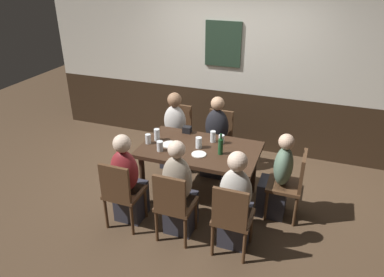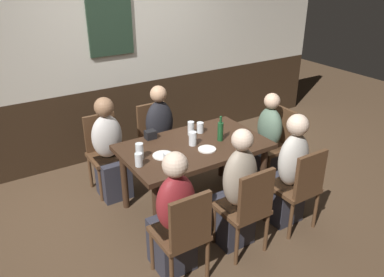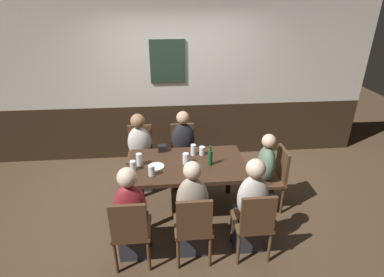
{
  "view_description": "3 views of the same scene",
  "coord_description": "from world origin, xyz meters",
  "px_view_note": "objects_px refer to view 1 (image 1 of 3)",
  "views": [
    {
      "loc": [
        1.29,
        -3.81,
        2.87
      ],
      "look_at": [
        -0.08,
        -0.06,
        0.88
      ],
      "focal_mm": 34.07,
      "sensor_mm": 36.0,
      "label": 1
    },
    {
      "loc": [
        -1.92,
        -3.0,
        2.48
      ],
      "look_at": [
        -0.07,
        -0.08,
        0.86
      ],
      "focal_mm": 36.51,
      "sensor_mm": 36.0,
      "label": 2
    },
    {
      "loc": [
        -0.24,
        -3.35,
        2.69
      ],
      "look_at": [
        0.07,
        0.08,
        1.05
      ],
      "focal_mm": 28.67,
      "sensor_mm": 36.0,
      "label": 3
    }
  ],
  "objects_px": {
    "person_head_east": "(277,182)",
    "highball_clear": "(160,147)",
    "chair_left_far": "(178,131)",
    "pint_glass_stout": "(199,143)",
    "person_right_near": "(236,207)",
    "plate_white_large": "(170,144)",
    "beer_bottle_green": "(221,146)",
    "dining_table": "(200,154)",
    "tumbler_water": "(213,137)",
    "tumbler_short": "(157,135)",
    "person_mid_far": "(215,142)",
    "person_left_far": "(174,135)",
    "chair_head_east": "(292,182)",
    "person_mid_near": "(179,194)",
    "pint_glass_amber": "(148,139)",
    "chair_mid_near": "(173,203)",
    "person_left_near": "(128,184)",
    "chair_right_near": "(232,216)",
    "plate_white_small": "(199,154)",
    "condiment_caddy": "(187,130)",
    "beer_glass_tall": "(221,140)",
    "chair_mid_far": "(219,137)",
    "chair_left_near": "(121,191)"
  },
  "relations": [
    {
      "from": "person_left_far",
      "to": "person_mid_far",
      "type": "bearing_deg",
      "value": 0.02
    },
    {
      "from": "chair_head_east",
      "to": "chair_mid_far",
      "type": "xyz_separation_m",
      "value": [
        -1.15,
        0.86,
        0.0
      ]
    },
    {
      "from": "person_mid_far",
      "to": "plate_white_small",
      "type": "xyz_separation_m",
      "value": [
        0.05,
        -0.87,
        0.26
      ]
    },
    {
      "from": "person_mid_far",
      "to": "person_left_far",
      "type": "xyz_separation_m",
      "value": [
        -0.65,
        -0.0,
        -0.0
      ]
    },
    {
      "from": "tumbler_water",
      "to": "chair_mid_near",
      "type": "bearing_deg",
      "value": -95.37
    },
    {
      "from": "chair_mid_far",
      "to": "beer_glass_tall",
      "type": "bearing_deg",
      "value": -71.49
    },
    {
      "from": "chair_head_east",
      "to": "person_right_near",
      "type": "relative_size",
      "value": 0.74
    },
    {
      "from": "dining_table",
      "to": "pint_glass_amber",
      "type": "height_order",
      "value": "pint_glass_amber"
    },
    {
      "from": "chair_left_near",
      "to": "highball_clear",
      "type": "height_order",
      "value": "chair_left_near"
    },
    {
      "from": "dining_table",
      "to": "tumbler_short",
      "type": "xyz_separation_m",
      "value": [
        -0.59,
        0.02,
        0.16
      ]
    },
    {
      "from": "chair_head_east",
      "to": "chair_right_near",
      "type": "xyz_separation_m",
      "value": [
        -0.5,
        -0.86,
        0.0
      ]
    },
    {
      "from": "person_left_far",
      "to": "plate_white_small",
      "type": "height_order",
      "value": "person_left_far"
    },
    {
      "from": "chair_mid_far",
      "to": "beer_bottle_green",
      "type": "xyz_separation_m",
      "value": [
        0.28,
        -0.92,
        0.35
      ]
    },
    {
      "from": "dining_table",
      "to": "person_right_near",
      "type": "distance_m",
      "value": 0.97
    },
    {
      "from": "chair_left_far",
      "to": "person_head_east",
      "type": "relative_size",
      "value": 0.8
    },
    {
      "from": "chair_head_east",
      "to": "person_mid_near",
      "type": "height_order",
      "value": "person_mid_near"
    },
    {
      "from": "person_head_east",
      "to": "highball_clear",
      "type": "height_order",
      "value": "person_head_east"
    },
    {
      "from": "pint_glass_amber",
      "to": "chair_right_near",
      "type": "bearing_deg",
      "value": -30.13
    },
    {
      "from": "chair_mid_far",
      "to": "dining_table",
      "type": "bearing_deg",
      "value": -90.0
    },
    {
      "from": "tumbler_water",
      "to": "plate_white_large",
      "type": "relative_size",
      "value": 0.75
    },
    {
      "from": "highball_clear",
      "to": "tumbler_water",
      "type": "relative_size",
      "value": 0.86
    },
    {
      "from": "chair_right_near",
      "to": "tumbler_water",
      "type": "bearing_deg",
      "value": 116.7
    },
    {
      "from": "pint_glass_amber",
      "to": "dining_table",
      "type": "bearing_deg",
      "value": 9.04
    },
    {
      "from": "chair_right_near",
      "to": "person_left_near",
      "type": "bearing_deg",
      "value": 172.87
    },
    {
      "from": "chair_mid_far",
      "to": "pint_glass_amber",
      "type": "xyz_separation_m",
      "value": [
        -0.66,
        -0.97,
        0.3
      ]
    },
    {
      "from": "chair_left_far",
      "to": "pint_glass_stout",
      "type": "xyz_separation_m",
      "value": [
        0.63,
        -0.86,
        0.31
      ]
    },
    {
      "from": "pint_glass_amber",
      "to": "beer_bottle_green",
      "type": "height_order",
      "value": "beer_bottle_green"
    },
    {
      "from": "chair_mid_near",
      "to": "person_left_near",
      "type": "xyz_separation_m",
      "value": [
        -0.65,
        0.16,
        -0.01
      ]
    },
    {
      "from": "chair_left_near",
      "to": "tumbler_water",
      "type": "bearing_deg",
      "value": 55.36
    },
    {
      "from": "chair_left_near",
      "to": "highball_clear",
      "type": "bearing_deg",
      "value": 71.4
    },
    {
      "from": "chair_mid_near",
      "to": "chair_mid_far",
      "type": "bearing_deg",
      "value": 90.0
    },
    {
      "from": "chair_mid_near",
      "to": "beer_glass_tall",
      "type": "bearing_deg",
      "value": 78.62
    },
    {
      "from": "person_right_near",
      "to": "beer_bottle_green",
      "type": "height_order",
      "value": "person_right_near"
    },
    {
      "from": "dining_table",
      "to": "tumbler_short",
      "type": "relative_size",
      "value": 9.32
    },
    {
      "from": "person_right_near",
      "to": "tumbler_water",
      "type": "bearing_deg",
      "value": 120.56
    },
    {
      "from": "person_left_near",
      "to": "beer_glass_tall",
      "type": "xyz_separation_m",
      "value": [
        0.86,
        0.92,
        0.3
      ]
    },
    {
      "from": "dining_table",
      "to": "highball_clear",
      "type": "height_order",
      "value": "highball_clear"
    },
    {
      "from": "chair_left_far",
      "to": "tumbler_short",
      "type": "relative_size",
      "value": 5.58
    },
    {
      "from": "beer_glass_tall",
      "to": "plate_white_large",
      "type": "distance_m",
      "value": 0.66
    },
    {
      "from": "chair_right_near",
      "to": "tumbler_short",
      "type": "bearing_deg",
      "value": 144.63
    },
    {
      "from": "chair_head_east",
      "to": "person_mid_near",
      "type": "bearing_deg",
      "value": -148.57
    },
    {
      "from": "highball_clear",
      "to": "beer_bottle_green",
      "type": "height_order",
      "value": "beer_bottle_green"
    },
    {
      "from": "person_mid_far",
      "to": "person_left_far",
      "type": "distance_m",
      "value": 0.65
    },
    {
      "from": "person_left_near",
      "to": "highball_clear",
      "type": "relative_size",
      "value": 8.92
    },
    {
      "from": "person_left_near",
      "to": "tumbler_short",
      "type": "xyz_separation_m",
      "value": [
        0.05,
        0.72,
        0.32
      ]
    },
    {
      "from": "person_right_near",
      "to": "plate_white_large",
      "type": "bearing_deg",
      "value": 147.67
    },
    {
      "from": "plate_white_large",
      "to": "person_mid_far",
      "type": "bearing_deg",
      "value": 62.92
    },
    {
      "from": "dining_table",
      "to": "person_mid_near",
      "type": "bearing_deg",
      "value": -90.0
    },
    {
      "from": "plate_white_small",
      "to": "condiment_caddy",
      "type": "bearing_deg",
      "value": 123.67
    },
    {
      "from": "tumbler_water",
      "to": "beer_bottle_green",
      "type": "xyz_separation_m",
      "value": [
        0.18,
        -0.28,
        0.04
      ]
    }
  ]
}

